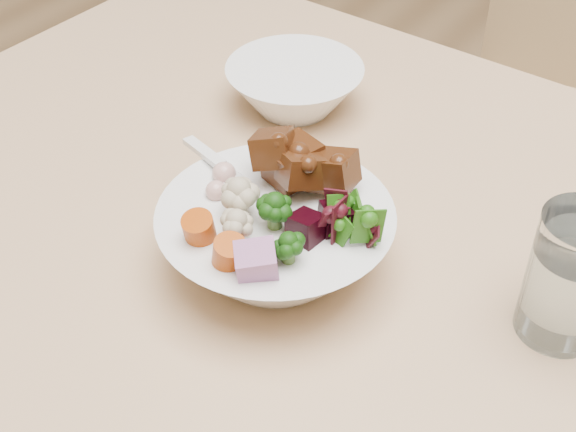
{
  "coord_description": "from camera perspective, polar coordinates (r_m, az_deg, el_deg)",
  "views": [
    {
      "loc": [
        0.02,
        -0.53,
        1.15
      ],
      "look_at": [
        -0.26,
        -0.13,
        0.74
      ],
      "focal_mm": 50.0,
      "sensor_mm": 36.0,
      "label": 1
    }
  ],
  "objects": [
    {
      "name": "side_bowl",
      "position": [
        0.87,
        0.47,
        9.13
      ],
      "size": [
        0.15,
        0.15,
        0.05
      ],
      "primitive_type": null,
      "color": "white",
      "rests_on": "dining_table"
    },
    {
      "name": "food_bowl",
      "position": [
        0.66,
        -0.71,
        -1.37
      ],
      "size": [
        0.2,
        0.2,
        0.11
      ],
      "color": "white",
      "rests_on": "dining_table"
    },
    {
      "name": "water_glass",
      "position": [
        0.64,
        19.36,
        -4.42
      ],
      "size": [
        0.06,
        0.06,
        0.11
      ],
      "color": "silver",
      "rests_on": "dining_table"
    },
    {
      "name": "soup_spoon",
      "position": [
        0.69,
        -4.68,
        3.05
      ],
      "size": [
        0.09,
        0.05,
        0.02
      ],
      "rotation": [
        0.0,
        0.0,
        -0.39
      ],
      "color": "white",
      "rests_on": "food_bowl"
    },
    {
      "name": "dining_table",
      "position": [
        0.69,
        16.17,
        -14.17
      ],
      "size": [
        1.47,
        0.87,
        0.67
      ],
      "rotation": [
        0.0,
        0.0,
        -0.04
      ],
      "color": "tan",
      "rests_on": "ground"
    }
  ]
}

